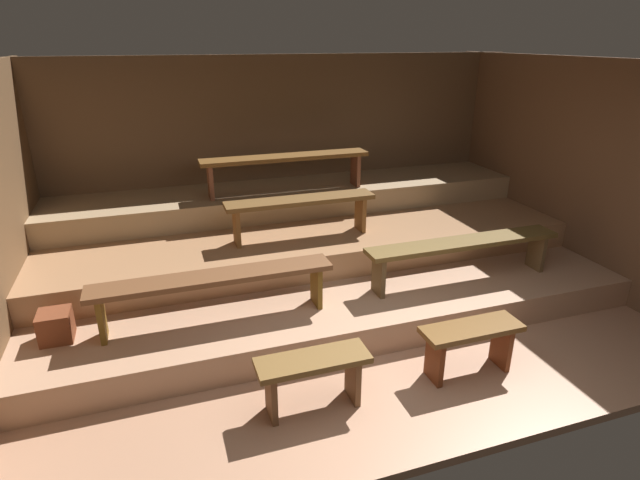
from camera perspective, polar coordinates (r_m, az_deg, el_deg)
ground at (r=5.95m, az=1.08°, el=-7.21°), size 7.16×5.04×0.08m
wall_back at (r=7.42m, az=-4.49°, el=9.90°), size 7.16×0.06×2.65m
wall_right at (r=7.14m, az=26.44°, el=7.22°), size 0.06×5.04×2.65m
platform_lower at (r=6.26m, az=-0.35°, el=-3.64°), size 6.36×3.30×0.32m
platform_middle at (r=6.60m, az=-1.80°, el=0.73°), size 6.36×2.24×0.32m
platform_upper at (r=7.03m, az=-3.23°, el=4.78°), size 6.36×1.05×0.32m
bench_floor_left at (r=4.20m, az=-0.80°, el=-14.54°), size 0.92×0.31×0.48m
bench_floor_right at (r=4.78m, az=16.59°, el=-10.61°), size 0.92×0.31×0.48m
bench_lower_left at (r=4.85m, az=-11.85°, el=-4.72°), size 2.26×0.31×0.48m
bench_lower_right at (r=5.75m, az=15.85°, el=-0.78°), size 2.26×0.31×0.48m
bench_middle_center at (r=5.92m, az=-2.20°, el=3.88°), size 1.76×0.31×0.48m
bench_upper_center at (r=6.66m, az=-3.88°, el=8.80°), size 2.21×0.31×0.48m
wooden_crate_lower at (r=5.16m, az=-27.62°, el=-8.57°), size 0.28×0.28×0.28m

